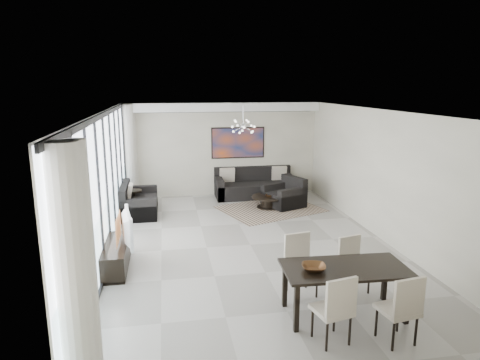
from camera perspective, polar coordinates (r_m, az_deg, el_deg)
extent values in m
cube|color=#A8A39B|center=(9.48, 1.38, -8.56)|extent=(6.00, 9.00, 0.02)
cube|color=white|center=(8.86, 1.48, 9.09)|extent=(6.00, 9.00, 0.02)
cube|color=beige|center=(13.42, -2.39, 4.09)|extent=(6.00, 0.02, 2.90)
cube|color=beige|center=(4.95, 12.04, -11.29)|extent=(6.00, 0.02, 2.90)
cube|color=beige|center=(10.08, 18.33, 0.61)|extent=(0.02, 9.00, 2.90)
cube|color=silver|center=(8.97, -17.58, -0.76)|extent=(0.01, 8.95, 2.85)
cube|color=black|center=(8.76, -17.92, 8.19)|extent=(0.04, 8.95, 0.10)
cube|color=black|center=(9.38, -16.75, -9.22)|extent=(0.04, 8.95, 0.06)
cube|color=black|center=(5.20, -22.68, -10.81)|extent=(0.04, 0.05, 2.88)
cube|color=black|center=(6.11, -20.70, -7.15)|extent=(0.04, 0.05, 2.88)
cube|color=black|center=(7.05, -19.26, -4.45)|extent=(0.04, 0.05, 2.88)
cube|color=black|center=(8.00, -18.18, -2.38)|extent=(0.04, 0.05, 2.88)
cube|color=black|center=(8.96, -17.32, -0.75)|extent=(0.04, 0.05, 2.88)
cube|color=black|center=(9.93, -16.63, 0.56)|extent=(0.04, 0.05, 2.88)
cube|color=black|center=(10.91, -16.07, 1.63)|extent=(0.04, 0.05, 2.88)
cube|color=black|center=(11.89, -15.60, 2.53)|extent=(0.04, 0.05, 2.88)
cube|color=black|center=(12.87, -15.20, 3.30)|extent=(0.04, 0.05, 2.88)
cylinder|color=silver|center=(5.04, -21.46, -11.48)|extent=(0.36, 0.36, 2.85)
cylinder|color=silver|center=(13.01, -14.53, 3.43)|extent=(0.36, 0.36, 2.85)
cube|color=white|center=(13.10, -2.33, 9.69)|extent=(5.98, 0.40, 0.26)
cube|color=#BE4B1A|center=(13.45, -0.27, 4.98)|extent=(1.68, 0.04, 0.98)
cylinder|color=silver|center=(11.38, 0.43, 8.53)|extent=(0.02, 0.02, 0.55)
sphere|color=silver|center=(11.40, 0.43, 7.15)|extent=(0.12, 0.12, 0.12)
cube|color=black|center=(12.12, 4.05, -3.86)|extent=(3.16, 2.80, 0.01)
cylinder|color=black|center=(12.18, 3.84, -2.24)|extent=(0.96, 0.96, 0.04)
cylinder|color=black|center=(12.22, 3.83, -3.01)|extent=(0.42, 0.42, 0.30)
cylinder|color=black|center=(12.26, 3.82, -3.62)|extent=(0.67, 0.67, 0.03)
imported|color=brown|center=(12.10, 3.87, -2.08)|extent=(0.24, 0.24, 0.07)
cube|color=black|center=(13.36, 2.01, -1.30)|extent=(2.46, 1.01, 0.45)
cube|color=black|center=(13.65, 1.68, 0.92)|extent=(2.46, 0.20, 0.45)
cube|color=black|center=(13.16, -2.79, -1.08)|extent=(0.20, 1.01, 0.65)
cube|color=black|center=(13.62, 6.67, -0.69)|extent=(0.20, 1.01, 0.65)
cube|color=black|center=(11.92, -13.23, -3.44)|extent=(0.94, 1.66, 0.42)
cube|color=black|center=(11.84, -15.14, -1.56)|extent=(0.19, 1.66, 0.42)
cube|color=black|center=(11.19, -13.44, -4.01)|extent=(0.94, 0.19, 0.60)
cube|color=black|center=(12.61, -13.09, -2.11)|extent=(0.94, 0.19, 0.60)
cube|color=black|center=(12.38, 5.84, -2.56)|extent=(1.24, 1.27, 0.42)
cube|color=black|center=(12.51, 7.23, -0.47)|extent=(0.55, 0.99, 0.42)
cube|color=black|center=(12.66, 4.73, -1.76)|extent=(0.94, 0.53, 0.60)
cube|color=black|center=(12.06, 7.03, -2.55)|extent=(0.94, 0.53, 0.60)
cylinder|color=black|center=(12.18, -13.94, -1.42)|extent=(0.42, 0.42, 0.04)
cylinder|color=black|center=(12.25, -13.87, -2.71)|extent=(0.06, 0.06, 0.53)
cylinder|color=black|center=(12.32, -13.80, -3.88)|extent=(0.30, 0.30, 0.03)
cube|color=black|center=(8.61, -16.17, -9.68)|extent=(0.43, 1.53, 0.48)
imported|color=gray|center=(8.39, -15.32, -6.19)|extent=(0.31, 1.10, 0.63)
cube|color=black|center=(6.69, 13.83, -11.37)|extent=(1.90, 1.02, 0.04)
cube|color=black|center=(6.32, 7.55, -16.54)|extent=(0.07, 0.07, 0.73)
cube|color=black|center=(6.94, 5.99, -13.69)|extent=(0.07, 0.07, 0.73)
cube|color=black|center=(6.89, 21.41, -14.73)|extent=(0.07, 0.07, 0.73)
cube|color=black|center=(7.47, 18.73, -12.34)|extent=(0.07, 0.07, 0.73)
cube|color=beige|center=(6.15, 12.11, -16.60)|extent=(0.55, 0.55, 0.06)
cube|color=beige|center=(5.88, 13.36, -15.20)|extent=(0.46, 0.14, 0.56)
cylinder|color=black|center=(6.31, 9.62, -18.22)|extent=(0.04, 0.04, 0.43)
cylinder|color=black|center=(6.24, 14.43, -18.86)|extent=(0.04, 0.04, 0.43)
cube|color=beige|center=(6.38, 20.22, -15.95)|extent=(0.53, 0.53, 0.06)
cube|color=beige|center=(6.13, 21.62, -14.55)|extent=(0.46, 0.12, 0.56)
cylinder|color=black|center=(6.52, 17.72, -17.57)|extent=(0.04, 0.04, 0.43)
cylinder|color=black|center=(6.49, 22.41, -18.12)|extent=(0.04, 0.04, 0.43)
cube|color=beige|center=(7.28, 8.30, -11.57)|extent=(0.54, 0.54, 0.06)
cube|color=beige|center=(7.35, 7.61, -9.11)|extent=(0.47, 0.13, 0.57)
cylinder|color=black|center=(7.33, 10.21, -13.62)|extent=(0.04, 0.04, 0.43)
cylinder|color=black|center=(7.46, 6.29, -13.01)|extent=(0.04, 0.04, 0.43)
cube|color=beige|center=(7.59, 15.11, -11.21)|extent=(0.51, 0.51, 0.06)
cube|color=beige|center=(7.63, 14.36, -9.07)|extent=(0.42, 0.14, 0.52)
cylinder|color=black|center=(7.66, 16.79, -12.93)|extent=(0.04, 0.04, 0.40)
cylinder|color=black|center=(7.71, 13.23, -12.56)|extent=(0.04, 0.04, 0.40)
imported|color=brown|center=(6.46, 9.80, -11.44)|extent=(0.42, 0.42, 0.09)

